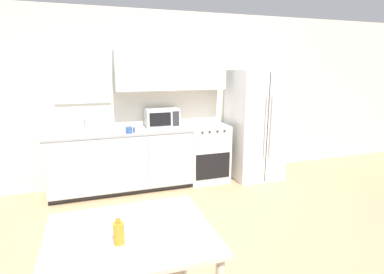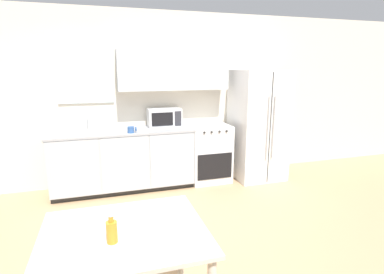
# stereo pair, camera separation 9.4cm
# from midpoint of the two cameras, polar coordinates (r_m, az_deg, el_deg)

# --- Properties ---
(ground_plane) EXTENTS (12.00, 12.00, 0.00)m
(ground_plane) POSITION_cam_midpoint_polar(r_m,az_deg,el_deg) (3.35, -3.30, -20.27)
(ground_plane) COLOR tan
(wall_back) EXTENTS (12.00, 0.38, 2.70)m
(wall_back) POSITION_cam_midpoint_polar(r_m,az_deg,el_deg) (4.84, -8.56, 7.96)
(wall_back) COLOR beige
(wall_back) RESTS_ON ground_plane
(kitchen_counter) EXTENTS (2.09, 0.65, 0.93)m
(kitchen_counter) POSITION_cam_midpoint_polar(r_m,az_deg,el_deg) (4.67, -12.27, -4.26)
(kitchen_counter) COLOR #333333
(kitchen_counter) RESTS_ON ground_plane
(oven_range) EXTENTS (0.65, 0.63, 0.93)m
(oven_range) POSITION_cam_midpoint_polar(r_m,az_deg,el_deg) (4.97, 3.66, -3.00)
(oven_range) COLOR white
(oven_range) RESTS_ON ground_plane
(refrigerator) EXTENTS (0.80, 0.82, 1.81)m
(refrigerator) POSITION_cam_midpoint_polar(r_m,az_deg,el_deg) (5.15, 12.91, 2.29)
(refrigerator) COLOR white
(refrigerator) RESTS_ON ground_plane
(kitchen_sink) EXTENTS (0.65, 0.40, 0.20)m
(kitchen_sink) POSITION_cam_midpoint_polar(r_m,az_deg,el_deg) (4.56, -18.66, 1.05)
(kitchen_sink) COLOR #B7BABC
(kitchen_sink) RESTS_ON kitchen_counter
(microwave) EXTENTS (0.51, 0.32, 0.28)m
(microwave) POSITION_cam_midpoint_polar(r_m,az_deg,el_deg) (4.75, -4.75, 3.74)
(microwave) COLOR silver
(microwave) RESTS_ON kitchen_counter
(coffee_mug) EXTENTS (0.13, 0.09, 0.09)m
(coffee_mug) POSITION_cam_midpoint_polar(r_m,az_deg,el_deg) (4.35, -10.87, 1.39)
(coffee_mug) COLOR #335999
(coffee_mug) RESTS_ON kitchen_counter
(dining_table) EXTENTS (1.10, 0.89, 0.76)m
(dining_table) POSITION_cam_midpoint_polar(r_m,az_deg,el_deg) (2.21, -11.36, -19.60)
(dining_table) COLOR beige
(dining_table) RESTS_ON ground_plane
(drink_bottle) EXTENTS (0.07, 0.07, 0.20)m
(drink_bottle) POSITION_cam_midpoint_polar(r_m,az_deg,el_deg) (2.02, -13.70, -16.98)
(drink_bottle) COLOR orange
(drink_bottle) RESTS_ON dining_table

